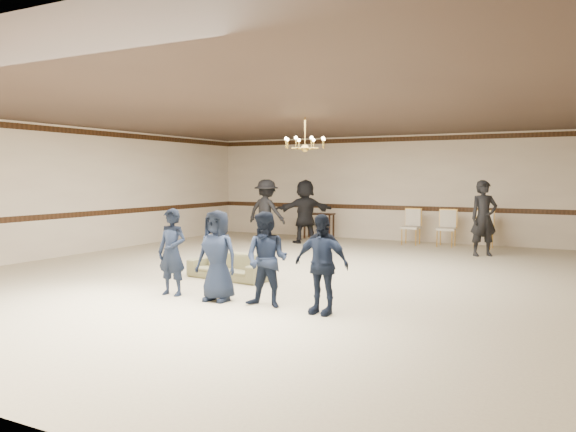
# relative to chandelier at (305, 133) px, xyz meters

# --- Properties ---
(room) EXTENTS (12.01, 14.01, 3.21)m
(room) POSITION_rel_chandelier_xyz_m (0.00, -1.00, -1.28)
(room) COLOR #BEB492
(room) RESTS_ON ground
(chair_rail) EXTENTS (12.00, 0.02, 0.14)m
(chair_rail) POSITION_rel_chandelier_xyz_m (0.00, 5.99, -1.88)
(chair_rail) COLOR #341D0F
(chair_rail) RESTS_ON wall_back
(crown_molding) EXTENTS (12.00, 0.02, 0.14)m
(crown_molding) POSITION_rel_chandelier_xyz_m (0.00, 5.99, 0.21)
(crown_molding) COLOR #341D0F
(crown_molding) RESTS_ON wall_back
(chandelier) EXTENTS (0.94, 0.94, 0.89)m
(chandelier) POSITION_rel_chandelier_xyz_m (0.00, 0.00, 0.00)
(chandelier) COLOR #B39039
(chandelier) RESTS_ON ceiling
(boy_a) EXTENTS (0.54, 0.36, 1.43)m
(boy_a) POSITION_rel_chandelier_xyz_m (-0.67, -3.56, -2.16)
(boy_a) COLOR black
(boy_a) RESTS_ON floor
(boy_b) EXTENTS (0.73, 0.50, 1.43)m
(boy_b) POSITION_rel_chandelier_xyz_m (0.23, -3.56, -2.16)
(boy_b) COLOR black
(boy_b) RESTS_ON floor
(boy_c) EXTENTS (0.73, 0.58, 1.43)m
(boy_c) POSITION_rel_chandelier_xyz_m (1.13, -3.56, -2.16)
(boy_c) COLOR black
(boy_c) RESTS_ON floor
(boy_d) EXTENTS (0.86, 0.41, 1.43)m
(boy_d) POSITION_rel_chandelier_xyz_m (2.03, -3.56, -2.16)
(boy_d) COLOR black
(boy_d) RESTS_ON floor
(settee) EXTENTS (1.73, 0.85, 0.49)m
(settee) POSITION_rel_chandelier_xyz_m (-0.69, -1.86, -2.63)
(settee) COLOR #787650
(settee) RESTS_ON floor
(adult_left) EXTENTS (1.26, 0.79, 1.87)m
(adult_left) POSITION_rel_chandelier_xyz_m (-2.93, 3.39, -1.94)
(adult_left) COLOR black
(adult_left) RESTS_ON floor
(adult_mid) EXTENTS (1.66, 1.56, 1.87)m
(adult_mid) POSITION_rel_chandelier_xyz_m (-2.03, 4.09, -1.94)
(adult_mid) COLOR black
(adult_mid) RESTS_ON floor
(adult_right) EXTENTS (0.81, 0.76, 1.87)m
(adult_right) POSITION_rel_chandelier_xyz_m (3.07, 3.69, -1.94)
(adult_right) COLOR black
(adult_right) RESTS_ON floor
(banquet_chair_left) EXTENTS (0.50, 0.50, 1.02)m
(banquet_chair_left) POSITION_rel_chandelier_xyz_m (0.84, 5.16, -2.37)
(banquet_chair_left) COLOR beige
(banquet_chair_left) RESTS_ON floor
(banquet_chair_mid) EXTENTS (0.53, 0.53, 1.02)m
(banquet_chair_mid) POSITION_rel_chandelier_xyz_m (1.84, 5.16, -2.37)
(banquet_chair_mid) COLOR beige
(banquet_chair_mid) RESTS_ON floor
(banquet_chair_right) EXTENTS (0.53, 0.53, 1.02)m
(banquet_chair_right) POSITION_rel_chandelier_xyz_m (2.84, 5.16, -2.37)
(banquet_chair_right) COLOR beige
(banquet_chair_right) RESTS_ON floor
(console_table) EXTENTS (0.99, 0.49, 0.81)m
(console_table) POSITION_rel_chandelier_xyz_m (-2.16, 5.36, -2.47)
(console_table) COLOR black
(console_table) RESTS_ON floor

